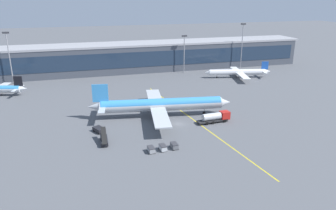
{
  "coord_description": "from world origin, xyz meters",
  "views": [
    {
      "loc": [
        -29.12,
        -89.04,
        38.4
      ],
      "look_at": [
        -1.62,
        5.81,
        4.5
      ],
      "focal_mm": 34.32,
      "sensor_mm": 36.0,
      "label": 1
    }
  ],
  "objects_px": {
    "baggage_cart_1": "(163,148)",
    "baggage_cart_0": "(151,150)",
    "belt_loader": "(104,140)",
    "pushback_tug": "(99,129)",
    "baggage_cart_2": "(174,146)",
    "fuel_tanker": "(216,117)",
    "main_airliner": "(161,105)",
    "commuter_jet_far": "(238,72)"
  },
  "relations": [
    {
      "from": "baggage_cart_1",
      "to": "baggage_cart_0",
      "type": "bearing_deg",
      "value": -175.85
    },
    {
      "from": "belt_loader",
      "to": "pushback_tug",
      "type": "bearing_deg",
      "value": 94.94
    },
    {
      "from": "pushback_tug",
      "to": "baggage_cart_2",
      "type": "height_order",
      "value": "baggage_cart_2"
    },
    {
      "from": "baggage_cart_0",
      "to": "baggage_cart_2",
      "type": "bearing_deg",
      "value": 4.15
    },
    {
      "from": "baggage_cart_0",
      "to": "baggage_cart_1",
      "type": "relative_size",
      "value": 1.0
    },
    {
      "from": "fuel_tanker",
      "to": "baggage_cart_2",
      "type": "relative_size",
      "value": 3.97
    },
    {
      "from": "main_airliner",
      "to": "baggage_cart_1",
      "type": "height_order",
      "value": "main_airliner"
    },
    {
      "from": "belt_loader",
      "to": "baggage_cart_2",
      "type": "bearing_deg",
      "value": -25.64
    },
    {
      "from": "pushback_tug",
      "to": "baggage_cart_0",
      "type": "distance_m",
      "value": 20.56
    },
    {
      "from": "main_airliner",
      "to": "baggage_cart_2",
      "type": "height_order",
      "value": "main_airliner"
    },
    {
      "from": "baggage_cart_0",
      "to": "belt_loader",
      "type": "bearing_deg",
      "value": 141.4
    },
    {
      "from": "main_airliner",
      "to": "belt_loader",
      "type": "bearing_deg",
      "value": -142.49
    },
    {
      "from": "main_airliner",
      "to": "baggage_cart_0",
      "type": "bearing_deg",
      "value": -110.49
    },
    {
      "from": "pushback_tug",
      "to": "baggage_cart_2",
      "type": "xyz_separation_m",
      "value": [
        18.15,
        -16.4,
        -0.07
      ]
    },
    {
      "from": "baggage_cart_1",
      "to": "baggage_cart_2",
      "type": "relative_size",
      "value": 1.0
    },
    {
      "from": "fuel_tanker",
      "to": "baggage_cart_2",
      "type": "height_order",
      "value": "fuel_tanker"
    },
    {
      "from": "baggage_cart_1",
      "to": "baggage_cart_2",
      "type": "xyz_separation_m",
      "value": [
        3.19,
        0.23,
        0.0
      ]
    },
    {
      "from": "baggage_cart_2",
      "to": "baggage_cart_0",
      "type": "bearing_deg",
      "value": -175.85
    },
    {
      "from": "baggage_cart_2",
      "to": "commuter_jet_far",
      "type": "distance_m",
      "value": 83.43
    },
    {
      "from": "belt_loader",
      "to": "baggage_cart_0",
      "type": "distance_m",
      "value": 14.18
    },
    {
      "from": "belt_loader",
      "to": "baggage_cart_0",
      "type": "bearing_deg",
      "value": -38.6
    },
    {
      "from": "baggage_cart_0",
      "to": "baggage_cart_2",
      "type": "height_order",
      "value": "same"
    },
    {
      "from": "pushback_tug",
      "to": "commuter_jet_far",
      "type": "distance_m",
      "value": 85.7
    },
    {
      "from": "main_airliner",
      "to": "baggage_cart_0",
      "type": "relative_size",
      "value": 17.22
    },
    {
      "from": "baggage_cart_1",
      "to": "baggage_cart_2",
      "type": "distance_m",
      "value": 3.2
    },
    {
      "from": "baggage_cart_0",
      "to": "baggage_cart_1",
      "type": "height_order",
      "value": "same"
    },
    {
      "from": "pushback_tug",
      "to": "belt_loader",
      "type": "distance_m",
      "value": 8.05
    },
    {
      "from": "main_airliner",
      "to": "fuel_tanker",
      "type": "relative_size",
      "value": 4.33
    },
    {
      "from": "pushback_tug",
      "to": "belt_loader",
      "type": "bearing_deg",
      "value": -85.06
    },
    {
      "from": "commuter_jet_far",
      "to": "fuel_tanker",
      "type": "bearing_deg",
      "value": -124.19
    },
    {
      "from": "baggage_cart_0",
      "to": "baggage_cart_1",
      "type": "xyz_separation_m",
      "value": [
        3.19,
        0.23,
        0.0
      ]
    },
    {
      "from": "pushback_tug",
      "to": "fuel_tanker",
      "type": "bearing_deg",
      "value": -3.82
    },
    {
      "from": "pushback_tug",
      "to": "baggage_cart_0",
      "type": "height_order",
      "value": "baggage_cart_0"
    },
    {
      "from": "belt_loader",
      "to": "commuter_jet_far",
      "type": "bearing_deg",
      "value": 38.82
    },
    {
      "from": "fuel_tanker",
      "to": "commuter_jet_far",
      "type": "height_order",
      "value": "commuter_jet_far"
    },
    {
      "from": "baggage_cart_2",
      "to": "belt_loader",
      "type": "bearing_deg",
      "value": 154.36
    },
    {
      "from": "fuel_tanker",
      "to": "baggage_cart_2",
      "type": "xyz_separation_m",
      "value": [
        -18.09,
        -13.98,
        -0.96
      ]
    },
    {
      "from": "baggage_cart_2",
      "to": "main_airliner",
      "type": "bearing_deg",
      "value": 83.52
    },
    {
      "from": "baggage_cart_1",
      "to": "commuter_jet_far",
      "type": "height_order",
      "value": "commuter_jet_far"
    },
    {
      "from": "baggage_cart_0",
      "to": "fuel_tanker",
      "type": "bearing_deg",
      "value": 30.54
    },
    {
      "from": "fuel_tanker",
      "to": "main_airliner",
      "type": "bearing_deg",
      "value": 147.26
    },
    {
      "from": "belt_loader",
      "to": "baggage_cart_2",
      "type": "xyz_separation_m",
      "value": [
        17.46,
        -8.38,
        -0.21
      ]
    }
  ]
}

